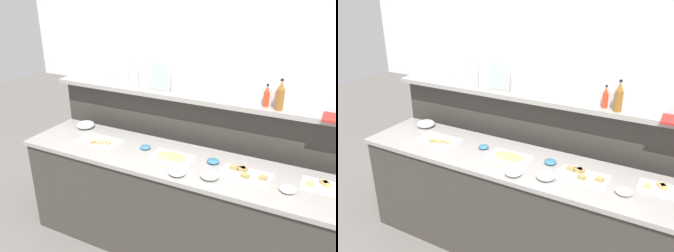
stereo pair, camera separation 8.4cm
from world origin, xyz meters
The scene contains 20 objects.
ground_plane centered at (0.00, 0.60, 0.00)m, with size 12.00×12.00×0.00m, color slate.
buffet_counter centered at (0.00, 0.00, 0.45)m, with size 2.69×0.61×0.89m.
back_ledge_unit centered at (0.00, 0.48, 0.67)m, with size 2.94×0.22×1.28m.
upper_wall_panel centered at (0.00, 0.50, 1.94)m, with size 3.54×0.08×1.32m, color silver.
sandwich_platter_rear centered at (0.52, 0.01, 0.90)m, with size 0.35×0.18×0.04m.
sandwich_platter_front centered at (1.05, 0.09, 0.90)m, with size 0.38×0.16×0.04m.
sandwich_platter_side centered at (-0.75, -0.01, 0.90)m, with size 0.37×0.20×0.04m.
cold_cuts_platter centered at (-0.07, 0.01, 0.90)m, with size 0.33×0.20×0.02m.
glass_bowl_large centered at (0.08, -0.21, 0.91)m, with size 0.12×0.12×0.05m.
glass_bowl_medium centered at (0.30, -0.15, 0.91)m, with size 0.13×0.13×0.05m.
glass_bowl_small centered at (-1.06, 0.18, 0.92)m, with size 0.17×0.17×0.07m.
condiment_bowl_red centered at (0.81, -0.07, 0.91)m, with size 0.11×0.11×0.04m, color silver.
condiment_bowl_cream centered at (-0.33, 0.05, 0.90)m, with size 0.09×0.09×0.03m, color teal.
condiment_bowl_teal centered at (0.25, 0.07, 0.90)m, with size 0.09×0.09×0.03m, color teal.
vinegar_bottle_amber centered at (0.62, 0.39, 1.38)m, with size 0.06×0.06×0.24m.
hot_sauce_bottle centered at (0.52, 0.42, 1.35)m, with size 0.04×0.04×0.18m.
salt_shaker centered at (-0.92, 0.40, 1.32)m, with size 0.03×0.03×0.09m.
pepper_shaker centered at (-0.87, 0.40, 1.32)m, with size 0.03×0.03×0.09m.
framed_picture centered at (-0.40, 0.44, 1.40)m, with size 0.22×0.07×0.25m.
water_carafe centered at (-0.65, 0.40, 1.41)m, with size 0.09×0.09×0.26m, color silver.
Camera 1 is at (0.99, -2.14, 2.15)m, focal length 36.97 mm.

